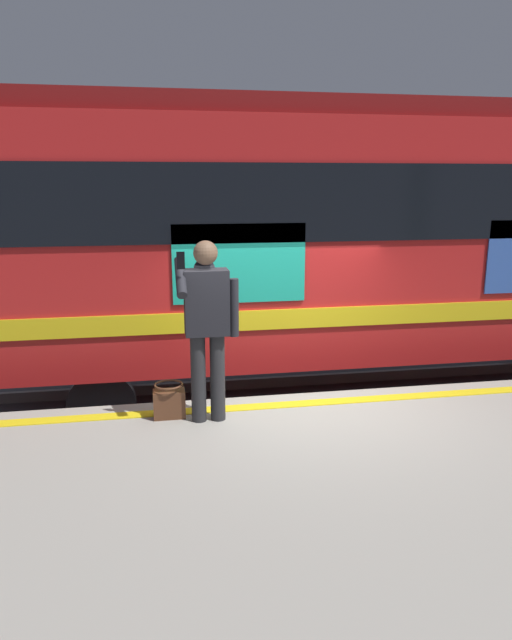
# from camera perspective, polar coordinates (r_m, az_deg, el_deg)

# --- Properties ---
(ground_plane) EXTENTS (25.02, 25.02, 0.00)m
(ground_plane) POSITION_cam_1_polar(r_m,az_deg,el_deg) (6.71, 3.89, -15.53)
(ground_plane) COLOR #3D3D3F
(platform) EXTENTS (13.70, 4.47, 1.04)m
(platform) POSITION_cam_1_polar(r_m,az_deg,el_deg) (4.63, 11.19, -22.85)
(platform) COLOR #9E998E
(platform) RESTS_ON ground
(safety_line) EXTENTS (13.42, 0.16, 0.01)m
(safety_line) POSITION_cam_1_polar(r_m,az_deg,el_deg) (6.00, 4.74, -8.16)
(safety_line) COLOR yellow
(safety_line) RESTS_ON platform
(track_rail_near) EXTENTS (17.80, 0.08, 0.16)m
(track_rail_near) POSITION_cam_1_polar(r_m,az_deg,el_deg) (8.10, 1.10, -9.58)
(track_rail_near) COLOR slate
(track_rail_near) RESTS_ON ground
(track_rail_far) EXTENTS (17.80, 0.08, 0.16)m
(track_rail_far) POSITION_cam_1_polar(r_m,az_deg,el_deg) (9.42, -0.59, -6.23)
(track_rail_far) COLOR slate
(track_rail_far) RESTS_ON ground
(train_carriage) EXTENTS (11.19, 2.80, 4.07)m
(train_carriage) POSITION_cam_1_polar(r_m,az_deg,el_deg) (8.57, 10.15, 8.72)
(train_carriage) COLOR red
(train_carriage) RESTS_ON ground
(passenger) EXTENTS (0.57, 0.55, 1.70)m
(passenger) POSITION_cam_1_polar(r_m,az_deg,el_deg) (5.32, -4.84, 0.32)
(passenger) COLOR #262628
(passenger) RESTS_ON platform
(handbag) EXTENTS (0.30, 0.28, 0.34)m
(handbag) POSITION_cam_1_polar(r_m,az_deg,el_deg) (5.67, -8.51, -7.96)
(handbag) COLOR #59331E
(handbag) RESTS_ON platform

